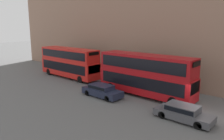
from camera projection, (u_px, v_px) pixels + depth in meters
ground_plane at (196, 115)px, 19.01m from camera, size 200.00×200.00×0.00m
bus_leading at (145, 73)px, 23.85m from camera, size 2.59×11.13×4.61m
bus_second_in_queue at (69, 61)px, 32.57m from camera, size 2.59×10.84×4.40m
car_dark_sedan at (183, 112)px, 17.84m from camera, size 1.85×4.68×1.31m
car_hatchback at (102, 90)px, 23.86m from camera, size 1.84×4.70×1.34m
pedestrian at (101, 74)px, 31.37m from camera, size 0.36×0.36×1.85m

